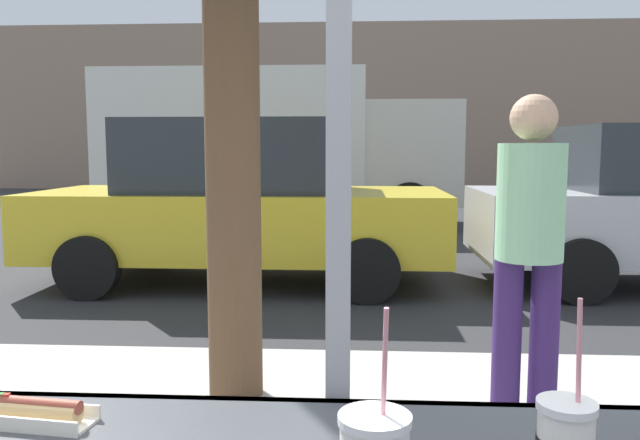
# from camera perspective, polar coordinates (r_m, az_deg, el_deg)

# --- Properties ---
(ground_plane) EXTENTS (60.00, 60.00, 0.00)m
(ground_plane) POSITION_cam_1_polar(r_m,az_deg,el_deg) (9.33, 3.07, -2.74)
(ground_plane) COLOR #2D2D30
(building_facade_far) EXTENTS (28.00, 1.20, 5.95)m
(building_facade_far) POSITION_cam_1_polar(r_m,az_deg,el_deg) (23.63, 3.29, 10.05)
(building_facade_far) COLOR gray
(building_facade_far) RESTS_ON ground
(hotdog_tray_near) EXTENTS (0.29, 0.12, 0.05)m
(hotdog_tray_near) POSITION_cam_1_polar(r_m,az_deg,el_deg) (1.35, -25.38, -15.24)
(hotdog_tray_near) COLOR silver
(hotdog_tray_near) RESTS_ON window_counter
(parked_car_yellow) EXTENTS (4.45, 2.07, 1.80)m
(parked_car_yellow) POSITION_cam_1_polar(r_m,az_deg,el_deg) (7.10, -7.12, 1.64)
(parked_car_yellow) COLOR gold
(parked_car_yellow) RESTS_ON ground
(box_truck) EXTENTS (6.73, 2.44, 2.94)m
(box_truck) POSITION_cam_1_polar(r_m,az_deg,el_deg) (12.40, -4.22, 6.97)
(box_truck) COLOR silver
(box_truck) RESTS_ON ground
(pedestrian) EXTENTS (0.32, 0.32, 1.63)m
(pedestrian) POSITION_cam_1_polar(r_m,az_deg,el_deg) (3.21, 18.32, -1.78)
(pedestrian) COLOR #351F58
(pedestrian) RESTS_ON sidewalk_strip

